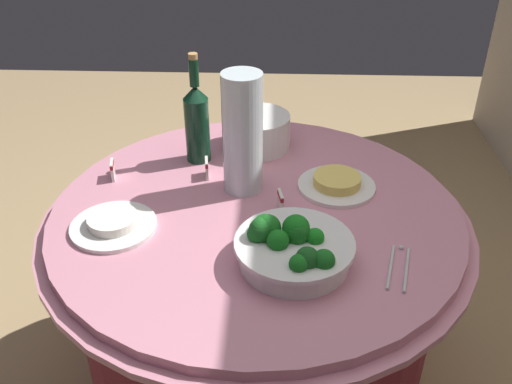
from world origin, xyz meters
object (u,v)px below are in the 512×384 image
at_px(broccoli_bowl, 291,247).
at_px(plate_stack, 257,131).
at_px(label_placard_rear, 280,201).
at_px(label_placard_mid, 207,167).
at_px(wine_bottle, 197,121).
at_px(food_plate_noodles, 337,183).
at_px(label_placard_front, 113,169).
at_px(food_plate_rice, 113,224).
at_px(serving_tongs, 399,266).
at_px(decorative_fruit_vase, 243,137).

xyz_separation_m(broccoli_bowl, plate_stack, (-0.58, -0.10, 0.01)).
xyz_separation_m(broccoli_bowl, label_placard_rear, (-0.22, -0.03, -0.01)).
height_order(plate_stack, label_placard_mid, plate_stack).
xyz_separation_m(wine_bottle, food_plate_noodles, (0.15, 0.41, -0.11)).
relative_size(broccoli_bowl, label_placard_front, 5.09).
xyz_separation_m(broccoli_bowl, wine_bottle, (-0.49, -0.28, 0.08)).
distance_m(food_plate_noodles, label_placard_rear, 0.20).
bearing_deg(label_placard_front, label_placard_mid, 94.48).
bearing_deg(food_plate_noodles, food_plate_rice, -69.52).
distance_m(broccoli_bowl, label_placard_rear, 0.22).
height_order(broccoli_bowl, label_placard_rear, broccoli_bowl).
xyz_separation_m(food_plate_noodles, label_placard_front, (-0.03, -0.65, 0.02)).
relative_size(plate_stack, serving_tongs, 1.26).
bearing_deg(serving_tongs, plate_stack, -148.95).
bearing_deg(serving_tongs, label_placard_mid, -128.78).
distance_m(broccoli_bowl, plate_stack, 0.59).
bearing_deg(wine_bottle, serving_tongs, 46.73).
xyz_separation_m(wine_bottle, decorative_fruit_vase, (0.16, 0.15, 0.03)).
height_order(plate_stack, serving_tongs, plate_stack).
relative_size(label_placard_mid, label_placard_rear, 1.00).
bearing_deg(broccoli_bowl, label_placard_front, -125.37).
distance_m(food_plate_rice, label_placard_mid, 0.34).
distance_m(label_placard_front, label_placard_rear, 0.51).
height_order(serving_tongs, label_placard_mid, label_placard_mid).
bearing_deg(wine_bottle, decorative_fruit_vase, 42.43).
bearing_deg(label_placard_rear, decorative_fruit_vase, -136.45).
bearing_deg(food_plate_rice, decorative_fruit_vase, 123.36).
bearing_deg(broccoli_bowl, food_plate_rice, -104.67).
bearing_deg(plate_stack, decorative_fruit_vase, -6.65).
height_order(wine_bottle, label_placard_front, wine_bottle).
height_order(food_plate_noodles, label_placard_mid, label_placard_mid).
xyz_separation_m(wine_bottle, label_placard_mid, (0.10, 0.04, -0.10)).
distance_m(serving_tongs, food_plate_rice, 0.71).
bearing_deg(food_plate_noodles, decorative_fruit_vase, -88.22).
bearing_deg(plate_stack, food_plate_noodles, 44.49).
relative_size(broccoli_bowl, label_placard_mid, 5.09).
height_order(food_plate_rice, label_placard_rear, label_placard_rear).
bearing_deg(food_plate_rice, serving_tongs, 79.73).
distance_m(wine_bottle, label_placard_rear, 0.38).
relative_size(label_placard_front, label_placard_rear, 1.00).
xyz_separation_m(plate_stack, label_placard_front, (0.21, -0.41, -0.02)).
distance_m(plate_stack, wine_bottle, 0.21).
xyz_separation_m(decorative_fruit_vase, label_placard_mid, (-0.06, -0.11, -0.13)).
relative_size(broccoli_bowl, wine_bottle, 0.83).
height_order(broccoli_bowl, decorative_fruit_vase, decorative_fruit_vase).
xyz_separation_m(wine_bottle, label_placard_front, (0.12, -0.24, -0.10)).
height_order(plate_stack, decorative_fruit_vase, decorative_fruit_vase).
relative_size(serving_tongs, food_plate_noodles, 0.76).
bearing_deg(wine_bottle, label_placard_front, -62.28).
relative_size(wine_bottle, serving_tongs, 2.01).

